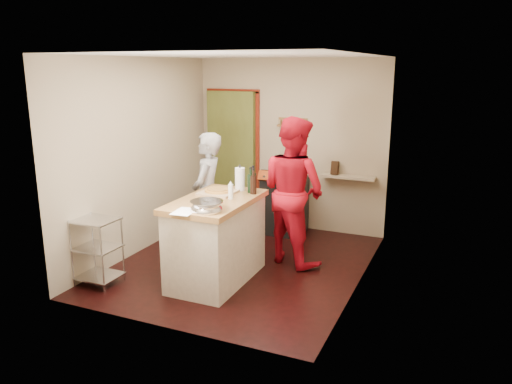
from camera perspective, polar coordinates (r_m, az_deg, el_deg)
floor at (r=6.49m, az=-1.61°, el=-8.24°), size 3.50×3.50×0.00m
back_wall at (r=8.00m, az=-0.41°, el=4.51°), size 3.00×0.44×2.60m
left_wall at (r=6.88m, az=-13.11°, el=3.97°), size 0.04×3.50×2.60m
right_wall at (r=5.66m, az=12.20°, el=1.85°), size 0.04×3.50×2.60m
ceiling at (r=6.00m, az=-1.79°, el=15.45°), size 3.00×3.50×0.02m
stove at (r=7.57m, az=3.27°, el=-1.36°), size 0.60×0.63×1.00m
wire_shelving at (r=6.06m, az=-17.70°, el=-6.15°), size 0.48×0.40×0.80m
island at (r=5.88m, az=-4.54°, el=-5.29°), size 0.78×1.41×1.31m
person_stripe at (r=6.57m, az=-5.58°, el=-0.40°), size 0.49×0.66×1.66m
person_red at (r=6.34m, az=4.28°, el=0.13°), size 1.13×1.03×1.88m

